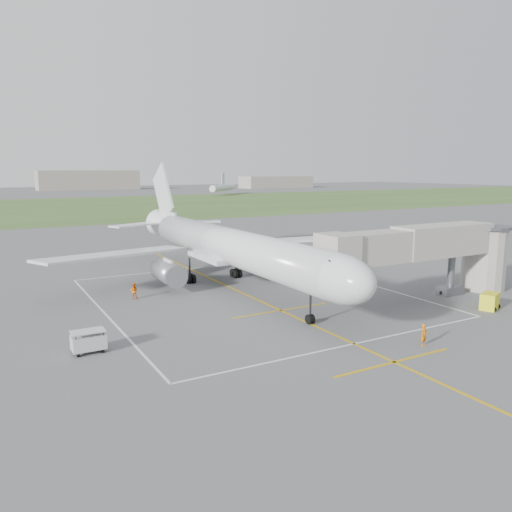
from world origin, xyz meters
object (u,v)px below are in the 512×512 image
gpu_unit (490,301)px  ramp_worker_nose (424,335)px  baggage_cart (89,341)px  airliner (228,246)px  ramp_worker_wing (134,291)px  jet_bridge (437,250)px

gpu_unit → ramp_worker_nose: size_ratio=1.45×
gpu_unit → baggage_cart: (-33.88, 6.57, 0.07)m
baggage_cart → ramp_worker_nose: 23.64m
baggage_cart → airliner: bearing=37.3°
ramp_worker_nose → ramp_worker_wing: bearing=108.7°
airliner → jet_bridge: (15.72, -14.25, 0.35)m
gpu_unit → ramp_worker_wing: size_ratio=1.49×
gpu_unit → ramp_worker_wing: 33.36m
jet_bridge → baggage_cart: 33.12m
baggage_cart → ramp_worker_wing: 14.63m
jet_bridge → baggage_cart: size_ratio=10.38×
gpu_unit → baggage_cart: 34.51m
gpu_unit → ramp_worker_wing: (-27.06, 19.51, 0.05)m
ramp_worker_wing → ramp_worker_nose: bearing=145.4°
airliner → baggage_cart: airliner is taller
gpu_unit → jet_bridge: bearing=78.3°
jet_bridge → ramp_worker_wing: bearing=151.6°
ramp_worker_nose → ramp_worker_wing: size_ratio=1.03×
airliner → baggage_cart: bearing=-142.6°
gpu_unit → ramp_worker_nose: bearing=174.5°
jet_bridge → ramp_worker_wing: size_ratio=14.96×
baggage_cart → ramp_worker_nose: ramp_worker_nose is taller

